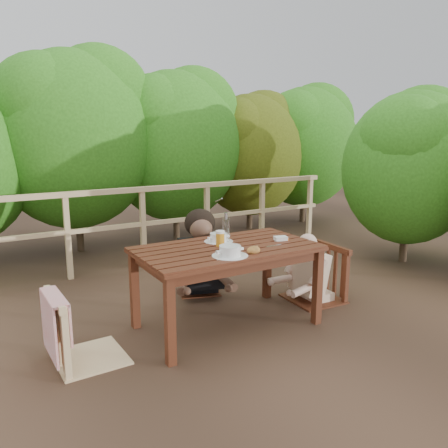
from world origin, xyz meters
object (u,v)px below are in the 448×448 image
bread_roll (254,250)px  butter_tub (281,239)px  chair_left (86,294)px  soup_far (219,238)px  beer_glass (220,239)px  bottle (226,228)px  table (227,287)px  woman (197,227)px  soup_near (230,252)px  tumbler (255,251)px  diner_right (318,245)px  chair_far (199,254)px  chair_right (315,250)px

bread_roll → butter_tub: bread_roll is taller
chair_left → soup_far: 1.25m
bread_roll → beer_glass: size_ratio=0.78×
soup_far → bottle: 0.11m
soup_far → bottle: (0.05, -0.04, 0.09)m
table → chair_left: chair_left is taller
beer_glass → bottle: (0.13, 0.12, 0.06)m
chair_left → woman: (1.37, 0.87, 0.18)m
soup_near → beer_glass: 0.31m
tumbler → woman: bearing=85.3°
diner_right → bread_roll: (-1.01, -0.35, 0.16)m
woman → butter_tub: (0.34, -0.95, 0.03)m
chair_left → tumbler: (1.27, -0.32, 0.22)m
tumbler → butter_tub: 0.50m
table → butter_tub: size_ratio=13.27×
woman → soup_near: 1.19m
soup_near → chair_far: bearing=74.6°
chair_right → bread_roll: 1.07m
table → soup_far: (0.03, 0.19, 0.39)m
table → butter_tub: 0.65m
table → woman: size_ratio=1.09×
soup_far → chair_right: bearing=-6.8°
soup_far → butter_tub: size_ratio=2.25×
chair_far → soup_far: chair_far is taller
table → soup_near: bearing=-116.7°
bottle → butter_tub: 0.50m
table → beer_glass: bearing=139.9°
table → woman: woman is taller
table → soup_near: 0.49m
chair_left → chair_far: chair_left is taller
chair_far → bread_roll: 1.20m
chair_left → diner_right: 2.28m
table → butter_tub: butter_tub is taller
diner_right → tumbler: bearing=113.2°
chair_right → soup_near: (-1.19, -0.33, 0.23)m
soup_far → woman: bearing=77.8°
diner_right → soup_far: 1.08m
chair_right → soup_far: size_ratio=4.03×
diner_right → butter_tub: bearing=106.4°
diner_right → bread_roll: diner_right is taller
tumbler → chair_far: bearing=85.2°
bottle → butter_tub: bearing=-26.5°
bottle → tumbler: 0.46m
chair_left → tumbler: chair_left is taller
diner_right → bottle: size_ratio=4.21×
chair_far → woman: (0.00, 0.02, 0.28)m
woman → bread_roll: woman is taller
chair_right → chair_far: bearing=-128.9°
soup_far → tumbler: bearing=-83.7°
chair_far → bottle: bottle is taller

